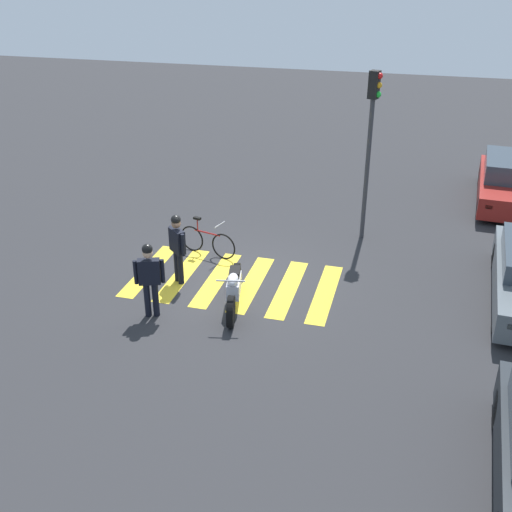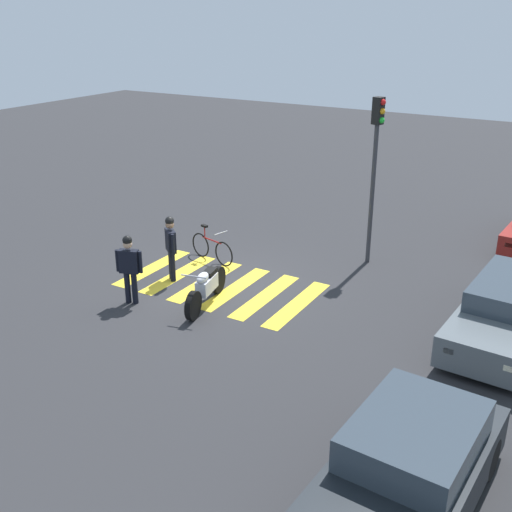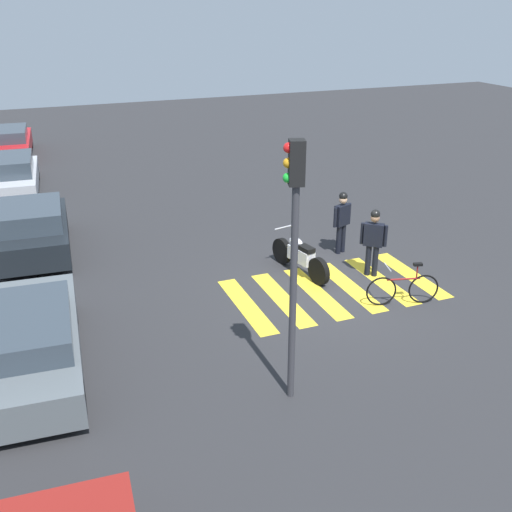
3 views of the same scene
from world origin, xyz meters
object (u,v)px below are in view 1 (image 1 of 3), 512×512
officer_on_foot (149,275)px  leaning_bicycle (207,241)px  officer_by_motorcycle (177,244)px  traffic_light_pole (371,131)px  car_maroon_wagon (508,182)px  police_motorcycle (234,288)px

officer_on_foot → leaning_bicycle: bearing=176.9°
leaning_bicycle → officer_by_motorcycle: officer_by_motorcycle is taller
officer_by_motorcycle → traffic_light_pole: traffic_light_pole is taller
leaning_bicycle → officer_by_motorcycle: 1.74m
officer_by_motorcycle → car_maroon_wagon: (-7.81, 8.13, -0.35)m
police_motorcycle → leaning_bicycle: 2.81m
officer_by_motorcycle → car_maroon_wagon: officer_by_motorcycle is taller
leaning_bicycle → officer_on_foot: bearing=-3.1°
leaning_bicycle → officer_on_foot: size_ratio=0.95×
officer_by_motorcycle → car_maroon_wagon: size_ratio=0.38×
leaning_bicycle → car_maroon_wagon: bearing=127.9°
police_motorcycle → car_maroon_wagon: car_maroon_wagon is taller
leaning_bicycle → officer_on_foot: 3.28m
leaning_bicycle → officer_on_foot: officer_on_foot is taller
police_motorcycle → leaning_bicycle: size_ratio=1.32×
officer_on_foot → car_maroon_wagon: (-9.41, 8.13, -0.33)m
officer_on_foot → car_maroon_wagon: officer_on_foot is taller
police_motorcycle → officer_by_motorcycle: size_ratio=1.25×
police_motorcycle → officer_by_motorcycle: (-0.78, -1.63, 0.54)m
traffic_light_pole → officer_by_motorcycle: bearing=-46.5°
leaning_bicycle → traffic_light_pole: 5.17m
traffic_light_pole → car_maroon_wagon: bearing=134.2°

